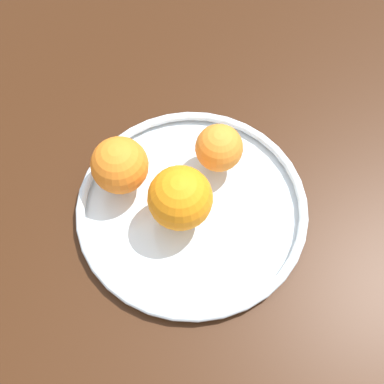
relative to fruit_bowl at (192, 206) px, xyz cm
name	(u,v)px	position (x,y,z in cm)	size (l,w,h in cm)	color
ground_plane	(192,216)	(0.00, 0.00, -2.92)	(157.14, 157.14, 4.00)	#351B0C
fruit_bowl	(192,206)	(0.00, 0.00, 0.00)	(30.17, 30.17, 1.80)	silver
orange_front_left	(180,198)	(-1.56, 1.20, 4.87)	(7.97, 7.97, 7.97)	orange
orange_center	(120,165)	(2.06, 9.49, 4.55)	(7.33, 7.33, 7.33)	orange
orange_front_right	(219,148)	(6.88, -2.51, 4.02)	(6.27, 6.27, 6.27)	orange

